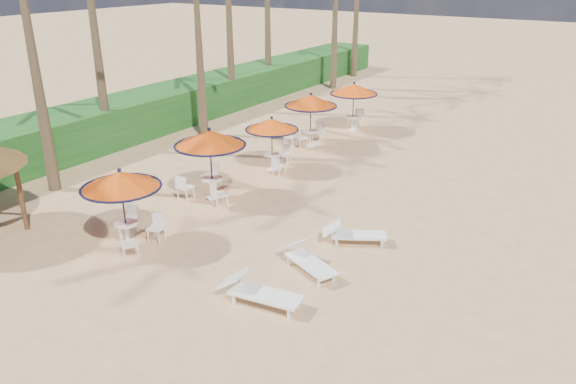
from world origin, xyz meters
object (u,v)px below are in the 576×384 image
object	(u,v)px
station_2	(273,129)
lounger_near	(257,291)
station_0	(123,189)
station_1	(209,147)
lounger_far	(352,233)
station_3	(310,107)
lounger_mid	(306,259)
station_4	(354,93)

from	to	relation	value
station_2	lounger_near	size ratio (longest dim) A/B	1.02
station_0	station_1	distance (m)	4.03
lounger_far	station_3	bearing A→B (deg)	98.81
station_0	lounger_mid	xyz separation A→B (m)	(5.14, 1.57, -1.42)
lounger_near	lounger_far	xyz separation A→B (m)	(0.47, 4.11, -0.04)
station_1	station_2	xyz separation A→B (m)	(0.15, 3.63, -0.21)
station_0	station_1	bearing A→B (deg)	93.54
station_1	station_4	xyz separation A→B (m)	(0.19, 10.56, -0.04)
station_0	station_4	xyz separation A→B (m)	(-0.06, 14.58, 0.09)
station_0	lounger_mid	bearing A→B (deg)	17.02
lounger_near	station_2	bearing A→B (deg)	113.66
station_0	lounger_far	world-z (taller)	station_0
station_0	station_3	xyz separation A→B (m)	(-0.51, 11.13, 0.04)
station_0	station_3	distance (m)	11.14
station_3	lounger_mid	distance (m)	11.20
lounger_far	station_0	bearing A→B (deg)	-176.06
lounger_near	station_1	bearing A→B (deg)	131.01
station_0	station_2	bearing A→B (deg)	90.71
station_3	station_4	xyz separation A→B (m)	(0.46, 3.45, 0.05)
station_3	station_4	bearing A→B (deg)	82.47
station_0	lounger_far	distance (m)	6.72
station_0	lounger_mid	distance (m)	5.56
lounger_near	lounger_mid	distance (m)	2.05
station_3	lounger_near	bearing A→B (deg)	-64.61
lounger_near	lounger_far	world-z (taller)	lounger_near
station_1	lounger_mid	xyz separation A→B (m)	(5.38, -2.45, -1.56)
station_2	lounger_mid	size ratio (longest dim) A/B	1.08
station_4	lounger_mid	distance (m)	14.09
station_4	lounger_near	size ratio (longest dim) A/B	1.12
station_4	station_0	bearing A→B (deg)	-89.77
lounger_mid	lounger_far	size ratio (longest dim) A/B	1.06
station_2	lounger_far	size ratio (longest dim) A/B	1.15
station_3	station_2	bearing A→B (deg)	-83.13
station_4	lounger_near	bearing A→B (deg)	-71.45
station_4	lounger_far	size ratio (longest dim) A/B	1.26
station_2	lounger_far	world-z (taller)	station_2
station_2	lounger_near	distance (m)	9.67
station_4	lounger_near	xyz separation A→B (m)	(5.05, -15.05, -1.49)
lounger_near	lounger_mid	bearing A→B (deg)	77.52
station_0	station_2	world-z (taller)	station_0
station_2	station_4	bearing A→B (deg)	89.70
station_2	station_0	bearing A→B (deg)	-89.29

